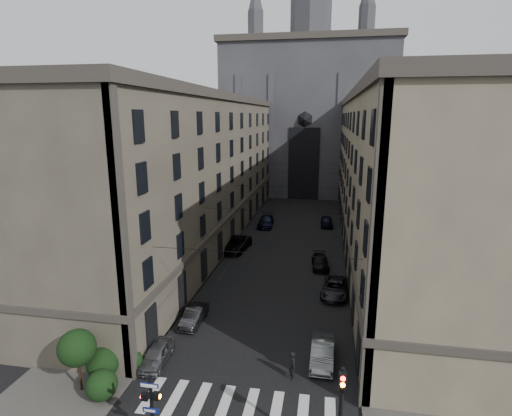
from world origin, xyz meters
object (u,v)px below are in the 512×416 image
Objects in this scene: car_left_midnear at (194,316)px; pedestrian at (293,365)px; gothic_tower at (308,108)px; car_right_midnear at (335,288)px; pedestrian_signal_left at (152,405)px; car_right_midfar at (320,262)px; car_left_far at (266,221)px; car_left_midfar at (235,244)px; car_right_near at (322,352)px; car_right_far at (327,221)px; car_left_near at (157,354)px; traffic_light_right at (341,406)px.

pedestrian is (8.38, -5.48, 0.29)m from car_left_midnear.
gothic_tower reaches higher than car_left_midnear.
car_right_midnear is at bearing -23.23° from pedestrian.
pedestrian is at bearing 45.32° from pedestrian_signal_left.
car_left_far is at bearing 113.69° from car_right_midfar.
car_right_midfar is at bearing -13.63° from car_left_midfar.
car_left_midfar is at bearing -102.67° from car_left_far.
car_right_near is at bearing -77.67° from car_left_far.
car_left_midfar is at bearing 118.37° from car_right_near.
car_left_midnear is at bearing -129.47° from car_right_midfar.
car_right_midfar is 19.48m from pedestrian.
car_left_far is 9.13m from car_right_far.
car_right_near is 17.33m from car_right_midfar.
pedestrian_signal_left is 9.25m from pedestrian.
pedestrian_signal_left reaches higher than car_right_midfar.
car_left_midfar reaches higher than car_left_far.
car_right_far is at bearing 98.37° from car_right_midnear.
car_left_midfar is 17.17m from car_right_far.
car_left_near is at bearing -82.96° from car_left_midfar.
car_right_near is (10.19, -3.37, 0.07)m from car_left_midnear.
pedestrian reaches higher than car_left_midnear.
car_right_midnear is at bearing 89.69° from traffic_light_right.
gothic_tower is 69.11m from pedestrian.
car_left_midfar is (-11.80, 29.44, -2.47)m from traffic_light_right.
car_right_midnear is at bearing -84.00° from gothic_tower.
car_left_near is 11.12m from car_right_near.
car_right_midfar is (-1.50, 6.71, -0.07)m from car_right_midnear.
car_right_far reaches higher than car_right_near.
traffic_light_right is 1.20× the size of car_right_far.
car_right_midnear reaches higher than car_left_midnear.
car_right_midfar is at bearing 92.89° from car_right_near.
car_right_far is 36.60m from pedestrian.
car_right_far is (0.07, 34.44, 0.02)m from car_right_near.
car_left_far is 1.22× the size of car_right_midfar.
car_left_far is at bearing -171.46° from car_right_far.
car_right_midnear is at bearing -68.85° from car_left_far.
car_right_near is 2.33× the size of pedestrian.
pedestrian is at bearing -61.65° from car_left_midfar.
car_right_midnear is 13.04m from pedestrian.
gothic_tower is 74.67m from traffic_light_right.
gothic_tower is at bearing 97.34° from car_right_far.
car_left_far is at bearing 120.20° from car_right_midnear.
car_left_near is at bearing -126.89° from car_right_midnear.
car_right_far is (10.99, 13.19, -0.08)m from car_left_midfar.
car_right_midfar is (4.20, -47.52, -17.16)m from gothic_tower.
car_left_far is (-4.20, -32.01, -17.03)m from gothic_tower.
traffic_light_right is 25.69m from car_right_midfar.
car_left_near is 9.12m from pedestrian.
car_right_near is 0.86× the size of car_right_midnear.
car_right_near reaches higher than car_left_near.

